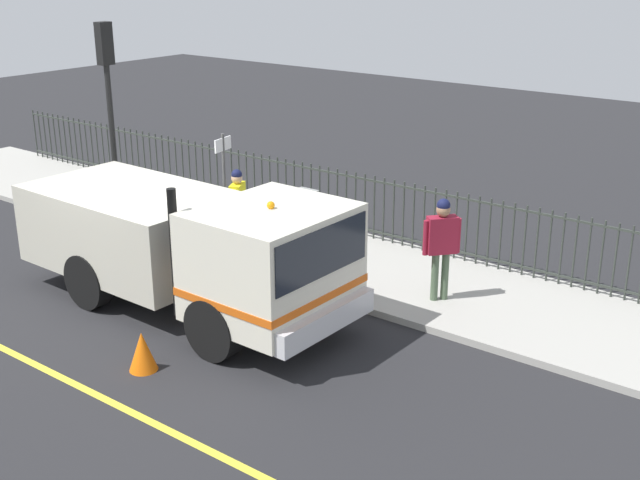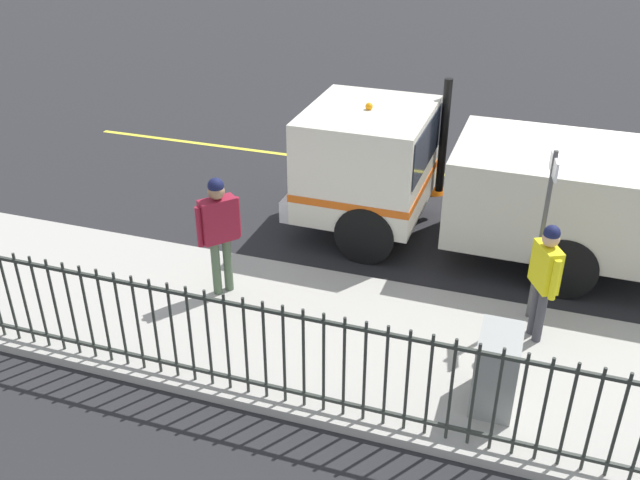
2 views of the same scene
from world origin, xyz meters
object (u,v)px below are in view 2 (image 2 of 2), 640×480
work_truck (468,176)px  worker_standing (219,224)px  pedestrian_distant (545,271)px  utility_cabinet (497,369)px  traffic_cone (435,178)px  street_sign (545,218)px

work_truck → worker_standing: bearing=132.2°
work_truck → pedestrian_distant: size_ratio=3.79×
worker_standing → pedestrian_distant: worker_standing is taller
utility_cabinet → pedestrian_distant: bearing=165.3°
traffic_cone → utility_cabinet: bearing=16.7°
worker_standing → pedestrian_distant: 4.35m
pedestrian_distant → street_sign: street_sign is taller
traffic_cone → street_sign: size_ratio=0.24×
worker_standing → pedestrian_distant: bearing=-45.6°
work_truck → pedestrian_distant: work_truck is taller
pedestrian_distant → utility_cabinet: bearing=-41.5°
work_truck → traffic_cone: size_ratio=10.53×
pedestrian_distant → traffic_cone: size_ratio=2.78×
worker_standing → utility_cabinet: bearing=-65.5°
utility_cabinet → street_sign: 2.17m
worker_standing → street_sign: size_ratio=0.73×
work_truck → utility_cabinet: bearing=-165.6°
worker_standing → utility_cabinet: size_ratio=1.94×
worker_standing → pedestrian_distant: (-0.30, 4.34, -0.08)m
utility_cabinet → traffic_cone: utility_cabinet is taller
utility_cabinet → street_sign: size_ratio=0.38×
pedestrian_distant → street_sign: 0.68m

